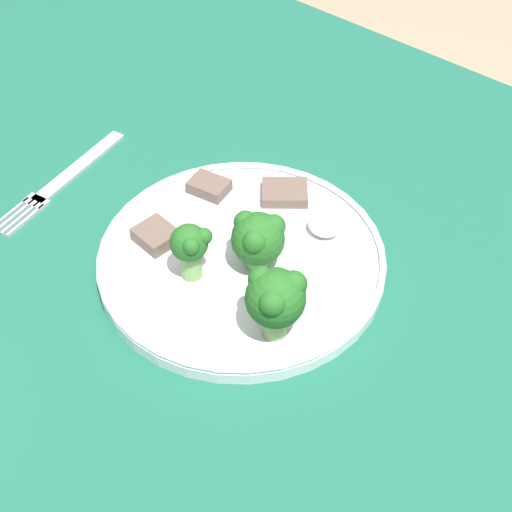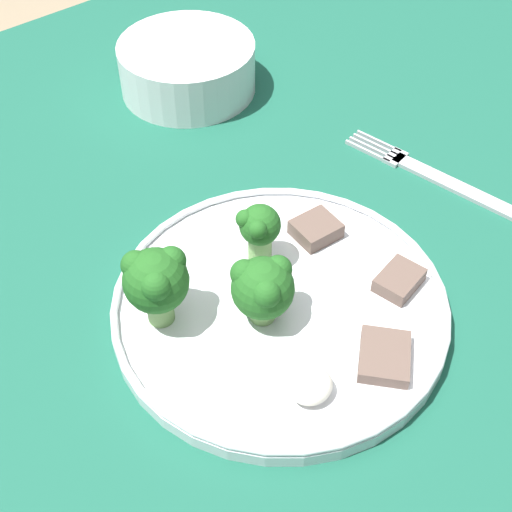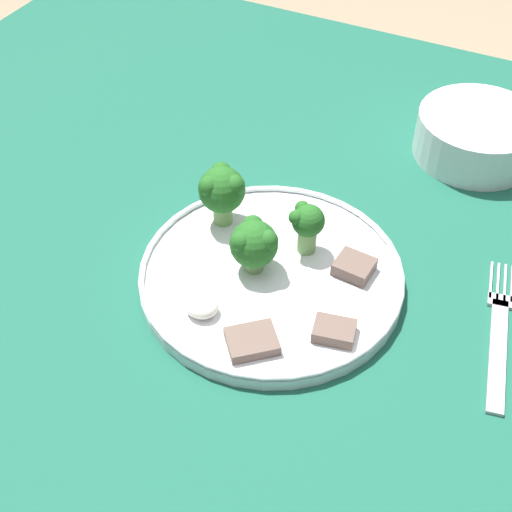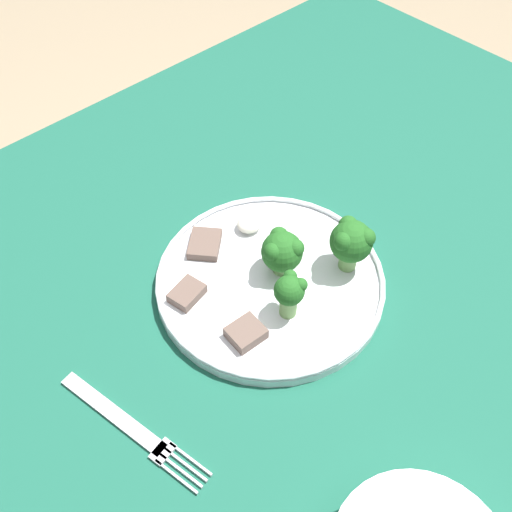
# 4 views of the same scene
# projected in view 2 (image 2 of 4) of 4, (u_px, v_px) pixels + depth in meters

# --- Properties ---
(table) EXTENTS (1.26, 0.97, 0.78)m
(table) POSITION_uv_depth(u_px,v_px,m) (255.00, 339.00, 0.67)
(table) COLOR #195642
(table) RESTS_ON ground_plane
(dinner_plate) EXTENTS (0.26, 0.26, 0.02)m
(dinner_plate) POSITION_uv_depth(u_px,v_px,m) (280.00, 306.00, 0.55)
(dinner_plate) COLOR white
(dinner_plate) RESTS_ON table
(fork) EXTENTS (0.05, 0.18, 0.00)m
(fork) POSITION_uv_depth(u_px,v_px,m) (433.00, 175.00, 0.67)
(fork) COLOR #B2B2B7
(fork) RESTS_ON table
(cream_bowl) EXTENTS (0.14, 0.14, 0.05)m
(cream_bowl) POSITION_uv_depth(u_px,v_px,m) (188.00, 68.00, 0.75)
(cream_bowl) COLOR white
(cream_bowl) RESTS_ON table
(broccoli_floret_near_rim_left) EXTENTS (0.03, 0.03, 0.06)m
(broccoli_floret_near_rim_left) POSITION_uv_depth(u_px,v_px,m) (255.00, 230.00, 0.55)
(broccoli_floret_near_rim_left) COLOR #709E56
(broccoli_floret_near_rim_left) RESTS_ON dinner_plate
(broccoli_floret_center_left) EXTENTS (0.05, 0.05, 0.06)m
(broccoli_floret_center_left) POSITION_uv_depth(u_px,v_px,m) (263.00, 287.00, 0.52)
(broccoli_floret_center_left) COLOR #709E56
(broccoli_floret_center_left) RESTS_ON dinner_plate
(broccoli_floret_back_left) EXTENTS (0.05, 0.05, 0.07)m
(broccoli_floret_back_left) POSITION_uv_depth(u_px,v_px,m) (156.00, 281.00, 0.51)
(broccoli_floret_back_left) COLOR #709E56
(broccoli_floret_back_left) RESTS_ON dinner_plate
(meat_slice_front_slice) EXTENTS (0.04, 0.04, 0.01)m
(meat_slice_front_slice) POSITION_uv_depth(u_px,v_px,m) (399.00, 280.00, 0.56)
(meat_slice_front_slice) COLOR brown
(meat_slice_front_slice) RESTS_ON dinner_plate
(meat_slice_middle_slice) EXTENTS (0.04, 0.03, 0.01)m
(meat_slice_middle_slice) POSITION_uv_depth(u_px,v_px,m) (316.00, 229.00, 0.60)
(meat_slice_middle_slice) COLOR brown
(meat_slice_middle_slice) RESTS_ON dinner_plate
(meat_slice_rear_slice) EXTENTS (0.06, 0.06, 0.01)m
(meat_slice_rear_slice) POSITION_uv_depth(u_px,v_px,m) (384.00, 357.00, 0.51)
(meat_slice_rear_slice) COLOR brown
(meat_slice_rear_slice) RESTS_ON dinner_plate
(sauce_dollop) EXTENTS (0.03, 0.03, 0.02)m
(sauce_dollop) POSITION_uv_depth(u_px,v_px,m) (311.00, 386.00, 0.49)
(sauce_dollop) COLOR silver
(sauce_dollop) RESTS_ON dinner_plate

